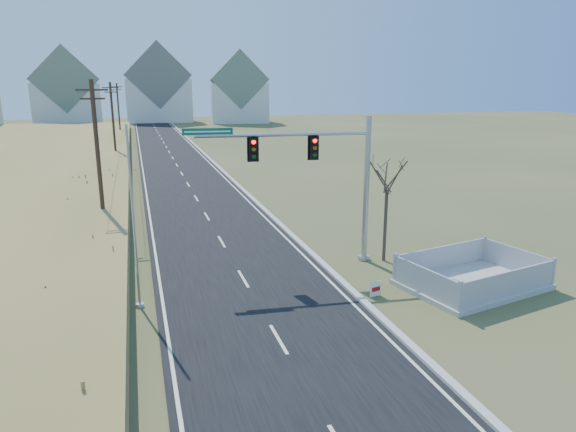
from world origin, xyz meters
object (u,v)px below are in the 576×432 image
object	(u,v)px
fence_enclosure	(472,281)
bare_tree	(388,173)
traffic_signal_mast	(330,175)
open_sign	(376,289)
flagpole	(135,238)

from	to	relation	value
fence_enclosure	bare_tree	size ratio (longest dim) A/B	1.19
traffic_signal_mast	bare_tree	size ratio (longest dim) A/B	1.63
fence_enclosure	bare_tree	xyz separation A→B (m)	(-2.13, 4.29, 4.23)
open_sign	bare_tree	world-z (taller)	bare_tree
fence_enclosure	flagpole	world-z (taller)	flagpole
flagpole	bare_tree	world-z (taller)	flagpole
traffic_signal_mast	flagpole	world-z (taller)	flagpole
open_sign	bare_tree	bearing A→B (deg)	46.65
fence_enclosure	open_sign	xyz separation A→B (m)	(-4.58, 0.22, 0.07)
open_sign	flagpole	size ratio (longest dim) A/B	0.09
flagpole	open_sign	bearing A→B (deg)	-10.51
bare_tree	open_sign	bearing A→B (deg)	-121.01
flagpole	bare_tree	distance (m)	12.33
bare_tree	traffic_signal_mast	bearing A→B (deg)	168.07
traffic_signal_mast	bare_tree	bearing A→B (deg)	-6.75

